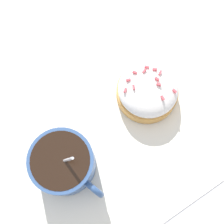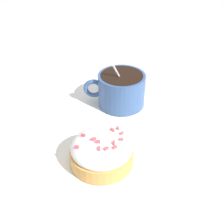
# 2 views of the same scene
# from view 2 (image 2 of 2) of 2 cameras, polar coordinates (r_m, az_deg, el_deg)

# --- Properties ---
(ground_plane) EXTENTS (3.00, 3.00, 0.00)m
(ground_plane) POSITION_cam_2_polar(r_m,az_deg,el_deg) (0.58, -0.30, -3.25)
(ground_plane) COLOR #B2B2B7
(paper_napkin) EXTENTS (0.36, 0.36, 0.00)m
(paper_napkin) POSITION_cam_2_polar(r_m,az_deg,el_deg) (0.58, -0.30, -3.13)
(paper_napkin) COLOR white
(paper_napkin) RESTS_ON ground_plane
(coffee_cup) EXTENTS (0.09, 0.12, 0.10)m
(coffee_cup) POSITION_cam_2_polar(r_m,az_deg,el_deg) (0.63, 1.25, 4.40)
(coffee_cup) COLOR #335184
(coffee_cup) RESTS_ON paper_napkin
(frosted_pastry) EXTENTS (0.10, 0.10, 0.06)m
(frosted_pastry) POSITION_cam_2_polar(r_m,az_deg,el_deg) (0.50, -1.91, -7.08)
(frosted_pastry) COLOR #D19347
(frosted_pastry) RESTS_ON paper_napkin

